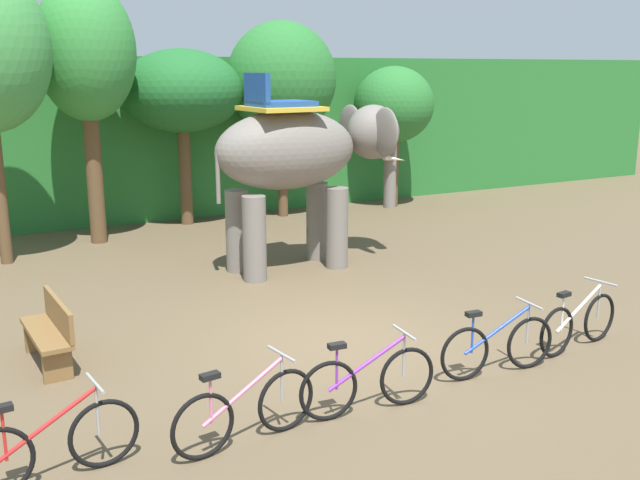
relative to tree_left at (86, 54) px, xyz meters
name	(u,v)px	position (x,y,z in m)	size (l,w,h in m)	color
ground_plane	(345,343)	(1.87, -8.00, -4.16)	(80.00, 80.00, 0.00)	brown
foliage_hedge	(128,132)	(1.87, 4.61, -2.08)	(36.00, 6.00, 4.15)	#28702D
tree_left	(86,54)	(0.00, 0.00, 0.00)	(2.14, 2.14, 5.74)	brown
tree_center_left	(182,92)	(2.40, 1.00, -0.86)	(2.99, 2.99, 4.34)	brown
tree_center_right	(282,80)	(5.00, 0.78, -0.58)	(2.82, 2.82, 5.06)	brown
tree_far_right	(394,106)	(8.35, 0.59, -1.32)	(2.24, 2.24, 3.93)	brown
elephant	(302,157)	(3.17, -4.04, -1.95)	(4.18, 2.09, 3.78)	slate
bike_red	(51,445)	(-2.38, -9.83, -3.77)	(1.71, 0.52, 0.92)	black
bike_pink	(246,410)	(-0.48, -10.02, -3.77)	(1.70, 0.52, 0.92)	black
bike_purple	(368,381)	(1.03, -10.00, -3.77)	(1.71, 0.52, 0.92)	black
bike_blue	(498,346)	(3.06, -9.88, -3.77)	(1.71, 0.52, 0.92)	black
bike_white	(579,323)	(4.66, -9.73, -3.77)	(1.70, 0.52, 0.92)	black
wooden_bench	(51,330)	(-1.96, -6.84, -3.68)	(0.51, 1.52, 0.89)	brown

